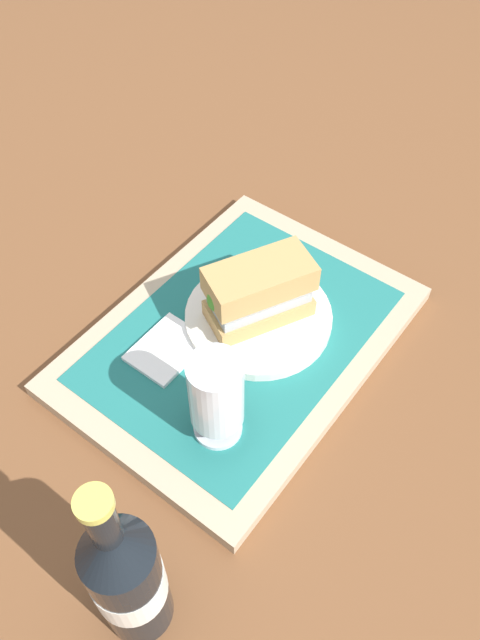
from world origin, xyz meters
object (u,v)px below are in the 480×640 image
sandwich (257,292)px  beer_bottle (127,577)px  beer_glass (216,396)px  plate (258,317)px

sandwich → beer_bottle: (0.35, 0.12, 0.03)m
beer_glass → beer_bottle: 0.20m
plate → beer_bottle: (0.35, 0.11, 0.08)m
sandwich → beer_bottle: beer_bottle is taller
sandwich → plate: bearing=-180.0°
beer_glass → beer_bottle: size_ratio=0.47×
sandwich → beer_glass: (0.15, 0.06, 0.01)m
plate → sandwich: 0.05m
sandwich → beer_glass: bearing=48.6°
plate → sandwich: bearing=-27.5°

